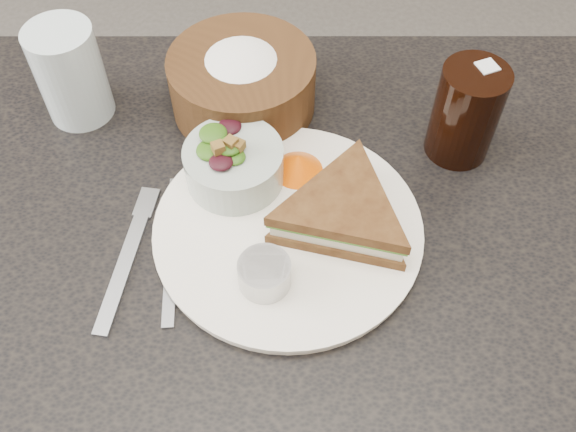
{
  "coord_description": "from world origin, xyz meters",
  "views": [
    {
      "loc": [
        0.0,
        -0.36,
        1.31
      ],
      "look_at": [
        0.0,
        0.03,
        0.78
      ],
      "focal_mm": 40.0,
      "sensor_mm": 36.0,
      "label": 1
    }
  ],
  "objects_px": {
    "sandwich": "(343,212)",
    "dressing_ramekin": "(264,274)",
    "dining_table": "(285,387)",
    "salad_bowl": "(234,160)",
    "cola_glass": "(467,109)",
    "water_glass": "(70,73)",
    "bread_basket": "(242,75)",
    "dinner_plate": "(288,229)"
  },
  "relations": [
    {
      "from": "dressing_ramekin",
      "to": "cola_glass",
      "type": "relative_size",
      "value": 0.41
    },
    {
      "from": "dining_table",
      "to": "dressing_ramekin",
      "type": "relative_size",
      "value": 19.25
    },
    {
      "from": "dressing_ramekin",
      "to": "dining_table",
      "type": "bearing_deg",
      "value": 66.1
    },
    {
      "from": "dinner_plate",
      "to": "cola_glass",
      "type": "bearing_deg",
      "value": 31.65
    },
    {
      "from": "bread_basket",
      "to": "salad_bowl",
      "type": "bearing_deg",
      "value": -91.79
    },
    {
      "from": "salad_bowl",
      "to": "dining_table",
      "type": "bearing_deg",
      "value": -58.98
    },
    {
      "from": "sandwich",
      "to": "bread_basket",
      "type": "height_order",
      "value": "bread_basket"
    },
    {
      "from": "sandwich",
      "to": "dressing_ramekin",
      "type": "height_order",
      "value": "sandwich"
    },
    {
      "from": "dressing_ramekin",
      "to": "sandwich",
      "type": "bearing_deg",
      "value": 41.0
    },
    {
      "from": "sandwich",
      "to": "water_glass",
      "type": "bearing_deg",
      "value": 163.46
    },
    {
      "from": "bread_basket",
      "to": "dining_table",
      "type": "bearing_deg",
      "value": -76.98
    },
    {
      "from": "sandwich",
      "to": "cola_glass",
      "type": "distance_m",
      "value": 0.19
    },
    {
      "from": "salad_bowl",
      "to": "water_glass",
      "type": "distance_m",
      "value": 0.23
    },
    {
      "from": "dinner_plate",
      "to": "dining_table",
      "type": "bearing_deg",
      "value": -99.07
    },
    {
      "from": "cola_glass",
      "to": "water_glass",
      "type": "distance_m",
      "value": 0.45
    },
    {
      "from": "salad_bowl",
      "to": "dressing_ramekin",
      "type": "bearing_deg",
      "value": -75.05
    },
    {
      "from": "sandwich",
      "to": "water_glass",
      "type": "xyz_separation_m",
      "value": [
        -0.31,
        0.18,
        0.02
      ]
    },
    {
      "from": "dinner_plate",
      "to": "dressing_ramekin",
      "type": "height_order",
      "value": "dressing_ramekin"
    },
    {
      "from": "dining_table",
      "to": "dinner_plate",
      "type": "distance_m",
      "value": 0.38
    },
    {
      "from": "dining_table",
      "to": "sandwich",
      "type": "distance_m",
      "value": 0.41
    },
    {
      "from": "dinner_plate",
      "to": "salad_bowl",
      "type": "height_order",
      "value": "salad_bowl"
    },
    {
      "from": "dressing_ramekin",
      "to": "water_glass",
      "type": "height_order",
      "value": "water_glass"
    },
    {
      "from": "dining_table",
      "to": "dinner_plate",
      "type": "relative_size",
      "value": 3.58
    },
    {
      "from": "water_glass",
      "to": "salad_bowl",
      "type": "bearing_deg",
      "value": -31.41
    },
    {
      "from": "dressing_ramekin",
      "to": "cola_glass",
      "type": "height_order",
      "value": "cola_glass"
    },
    {
      "from": "sandwich",
      "to": "cola_glass",
      "type": "height_order",
      "value": "cola_glass"
    },
    {
      "from": "salad_bowl",
      "to": "water_glass",
      "type": "bearing_deg",
      "value": 148.59
    },
    {
      "from": "salad_bowl",
      "to": "dressing_ramekin",
      "type": "relative_size",
      "value": 2.07
    },
    {
      "from": "salad_bowl",
      "to": "water_glass",
      "type": "xyz_separation_m",
      "value": [
        -0.19,
        0.12,
        0.02
      ]
    },
    {
      "from": "dining_table",
      "to": "sandwich",
      "type": "xyz_separation_m",
      "value": [
        0.06,
        0.03,
        0.41
      ]
    },
    {
      "from": "sandwich",
      "to": "cola_glass",
      "type": "relative_size",
      "value": 1.32
    },
    {
      "from": "salad_bowl",
      "to": "water_glass",
      "type": "relative_size",
      "value": 0.91
    },
    {
      "from": "salad_bowl",
      "to": "bread_basket",
      "type": "height_order",
      "value": "bread_basket"
    },
    {
      "from": "dinner_plate",
      "to": "water_glass",
      "type": "xyz_separation_m",
      "value": [
        -0.25,
        0.18,
        0.05
      ]
    },
    {
      "from": "dining_table",
      "to": "bread_basket",
      "type": "relative_size",
      "value": 5.75
    },
    {
      "from": "bread_basket",
      "to": "cola_glass",
      "type": "xyz_separation_m",
      "value": [
        0.25,
        -0.07,
        0.01
      ]
    },
    {
      "from": "sandwich",
      "to": "dining_table",
      "type": "bearing_deg",
      "value": -142.36
    },
    {
      "from": "salad_bowl",
      "to": "bread_basket",
      "type": "relative_size",
      "value": 0.62
    },
    {
      "from": "salad_bowl",
      "to": "dressing_ramekin",
      "type": "height_order",
      "value": "salad_bowl"
    },
    {
      "from": "dining_table",
      "to": "salad_bowl",
      "type": "xyz_separation_m",
      "value": [
        -0.05,
        0.09,
        0.42
      ]
    },
    {
      "from": "dinner_plate",
      "to": "cola_glass",
      "type": "height_order",
      "value": "cola_glass"
    },
    {
      "from": "sandwich",
      "to": "cola_glass",
      "type": "bearing_deg",
      "value": 54.56
    }
  ]
}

